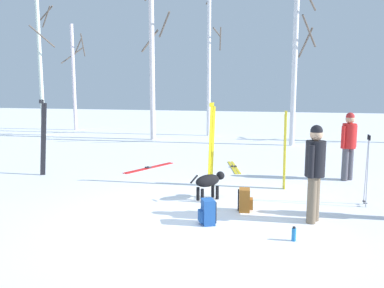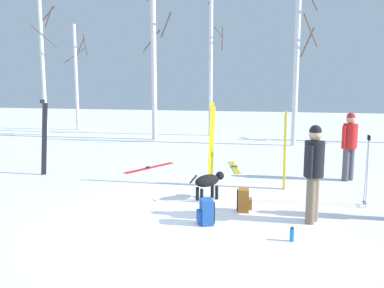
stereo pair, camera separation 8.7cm
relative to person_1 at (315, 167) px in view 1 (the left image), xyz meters
The scene contains 18 objects.
ground_plane 2.26m from the person_1, 165.93° to the right, with size 60.00×60.00×0.00m, color white.
person_1 is the anchor object (origin of this frame).
person_2 3.59m from the person_1, 72.75° to the left, with size 0.42×0.38×1.72m.
dog 2.31m from the person_1, 154.84° to the left, with size 0.64×0.69×0.57m.
ski_pair_planted_0 2.26m from the person_1, 102.76° to the left, with size 0.07×0.17×1.82m.
ski_pair_planted_1 7.11m from the person_1, 161.48° to the left, with size 0.22×0.18×2.01m.
ski_pair_planted_2 3.02m from the person_1, 136.45° to the left, with size 0.17×0.14×1.99m.
ski_pair_lying_0 4.83m from the person_1, 113.84° to the left, with size 0.60×1.75×0.05m.
ski_pair_lying_1 5.76m from the person_1, 139.25° to the left, with size 0.98×1.80×0.05m.
ski_poles_0 1.64m from the person_1, 48.23° to the left, with size 0.07×0.24×1.42m.
backpack_0 2.01m from the person_1, 163.13° to the right, with size 0.34×0.32×0.44m.
backpack_1 1.48m from the person_1, 165.21° to the left, with size 0.31×0.28×0.44m.
water_bottle_0 1.35m from the person_1, 109.49° to the right, with size 0.07×0.07×0.23m.
birch_tree_0 15.59m from the person_1, 139.86° to the left, with size 1.11×1.47×6.70m.
birch_tree_1 16.95m from the person_1, 132.74° to the left, with size 1.56×1.20×5.54m.
birch_tree_2 11.69m from the person_1, 122.57° to the left, with size 1.42×1.31×6.68m.
birch_tree_3 12.49m from the person_1, 109.06° to the left, with size 0.91×1.13×7.25m.
birch_tree_4 9.44m from the person_1, 90.94° to the left, with size 0.90×1.43×6.28m.
Camera 1 is at (1.40, -6.53, 2.38)m, focal length 37.14 mm.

